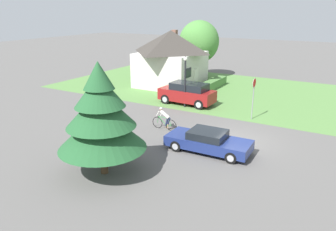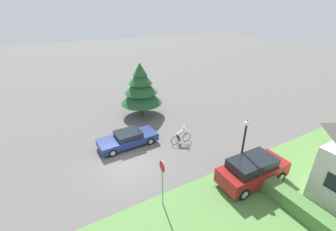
{
  "view_description": "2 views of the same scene",
  "coord_description": "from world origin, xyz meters",
  "px_view_note": "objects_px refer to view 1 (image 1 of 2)",
  "views": [
    {
      "loc": [
        -17.84,
        -5.64,
        7.55
      ],
      "look_at": [
        -0.74,
        4.3,
        1.1
      ],
      "focal_mm": 35.0,
      "sensor_mm": 36.0,
      "label": 1
    },
    {
      "loc": [
        12.72,
        -3.94,
        10.06
      ],
      "look_at": [
        -2.64,
        4.74,
        1.58
      ],
      "focal_mm": 24.0,
      "sensor_mm": 36.0,
      "label": 2
    }
  ],
  "objects_px": {
    "parked_suv_right": "(187,93)",
    "sedan_left_lane": "(208,141)",
    "cottage_house": "(171,58)",
    "cyclist": "(164,119)",
    "stop_sign": "(254,91)",
    "street_lamp": "(185,76)",
    "conifer_tall_near": "(101,116)",
    "deciduous_tree_right": "(199,42)"
  },
  "relations": [
    {
      "from": "cottage_house",
      "to": "conifer_tall_near",
      "type": "relative_size",
      "value": 1.21
    },
    {
      "from": "cyclist",
      "to": "conifer_tall_near",
      "type": "bearing_deg",
      "value": 97.13
    },
    {
      "from": "cyclist",
      "to": "street_lamp",
      "type": "distance_m",
      "value": 5.67
    },
    {
      "from": "cottage_house",
      "to": "stop_sign",
      "type": "distance_m",
      "value": 12.34
    },
    {
      "from": "sedan_left_lane",
      "to": "conifer_tall_near",
      "type": "height_order",
      "value": "conifer_tall_near"
    },
    {
      "from": "stop_sign",
      "to": "street_lamp",
      "type": "relative_size",
      "value": 0.73
    },
    {
      "from": "street_lamp",
      "to": "parked_suv_right",
      "type": "bearing_deg",
      "value": 13.5
    },
    {
      "from": "parked_suv_right",
      "to": "conifer_tall_near",
      "type": "height_order",
      "value": "conifer_tall_near"
    },
    {
      "from": "cottage_house",
      "to": "street_lamp",
      "type": "xyz_separation_m",
      "value": [
        -6.24,
        -4.87,
        -0.35
      ]
    },
    {
      "from": "cottage_house",
      "to": "sedan_left_lane",
      "type": "bearing_deg",
      "value": -143.16
    },
    {
      "from": "cyclist",
      "to": "street_lamp",
      "type": "relative_size",
      "value": 0.45
    },
    {
      "from": "parked_suv_right",
      "to": "conifer_tall_near",
      "type": "relative_size",
      "value": 0.86
    },
    {
      "from": "stop_sign",
      "to": "street_lamp",
      "type": "xyz_separation_m",
      "value": [
        0.29,
        5.56,
        0.45
      ]
    },
    {
      "from": "cyclist",
      "to": "stop_sign",
      "type": "relative_size",
      "value": 0.62
    },
    {
      "from": "deciduous_tree_right",
      "to": "conifer_tall_near",
      "type": "bearing_deg",
      "value": -165.52
    },
    {
      "from": "parked_suv_right",
      "to": "street_lamp",
      "type": "relative_size",
      "value": 1.13
    },
    {
      "from": "cyclist",
      "to": "stop_sign",
      "type": "bearing_deg",
      "value": -129.16
    },
    {
      "from": "cottage_house",
      "to": "deciduous_tree_right",
      "type": "xyz_separation_m",
      "value": [
        5.38,
        -0.59,
        1.15
      ]
    },
    {
      "from": "cottage_house",
      "to": "stop_sign",
      "type": "bearing_deg",
      "value": -122.12
    },
    {
      "from": "sedan_left_lane",
      "to": "street_lamp",
      "type": "relative_size",
      "value": 1.15
    },
    {
      "from": "street_lamp",
      "to": "conifer_tall_near",
      "type": "xyz_separation_m",
      "value": [
        -11.85,
        -1.78,
        0.37
      ]
    },
    {
      "from": "cyclist",
      "to": "stop_sign",
      "type": "height_order",
      "value": "stop_sign"
    },
    {
      "from": "sedan_left_lane",
      "to": "conifer_tall_near",
      "type": "xyz_separation_m",
      "value": [
        -4.82,
        3.31,
        2.3
      ]
    },
    {
      "from": "cottage_house",
      "to": "sedan_left_lane",
      "type": "xyz_separation_m",
      "value": [
        -13.27,
        -9.97,
        -2.28
      ]
    },
    {
      "from": "sedan_left_lane",
      "to": "deciduous_tree_right",
      "type": "bearing_deg",
      "value": -65.06
    },
    {
      "from": "cyclist",
      "to": "deciduous_tree_right",
      "type": "xyz_separation_m",
      "value": [
        16.85,
        5.49,
        3.32
      ]
    },
    {
      "from": "parked_suv_right",
      "to": "sedan_left_lane",
      "type": "bearing_deg",
      "value": 125.45
    },
    {
      "from": "sedan_left_lane",
      "to": "deciduous_tree_right",
      "type": "distance_m",
      "value": 21.16
    },
    {
      "from": "cottage_house",
      "to": "parked_suv_right",
      "type": "bearing_deg",
      "value": -139.12
    },
    {
      "from": "sedan_left_lane",
      "to": "stop_sign",
      "type": "distance_m",
      "value": 6.91
    },
    {
      "from": "parked_suv_right",
      "to": "cyclist",
      "type": "bearing_deg",
      "value": 104.67
    },
    {
      "from": "deciduous_tree_right",
      "to": "cottage_house",
      "type": "bearing_deg",
      "value": 173.7
    },
    {
      "from": "parked_suv_right",
      "to": "street_lamp",
      "type": "height_order",
      "value": "street_lamp"
    },
    {
      "from": "sedan_left_lane",
      "to": "stop_sign",
      "type": "relative_size",
      "value": 1.58
    },
    {
      "from": "cyclist",
      "to": "deciduous_tree_right",
      "type": "bearing_deg",
      "value": -69.73
    },
    {
      "from": "sedan_left_lane",
      "to": "cottage_house",
      "type": "bearing_deg",
      "value": -54.83
    },
    {
      "from": "parked_suv_right",
      "to": "street_lamp",
      "type": "distance_m",
      "value": 1.84
    },
    {
      "from": "stop_sign",
      "to": "conifer_tall_near",
      "type": "relative_size",
      "value": 0.55
    },
    {
      "from": "stop_sign",
      "to": "deciduous_tree_right",
      "type": "xyz_separation_m",
      "value": [
        11.92,
        9.84,
        1.95
      ]
    },
    {
      "from": "parked_suv_right",
      "to": "stop_sign",
      "type": "relative_size",
      "value": 1.55
    },
    {
      "from": "sedan_left_lane",
      "to": "cyclist",
      "type": "relative_size",
      "value": 2.54
    },
    {
      "from": "street_lamp",
      "to": "deciduous_tree_right",
      "type": "distance_m",
      "value": 12.47
    }
  ]
}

